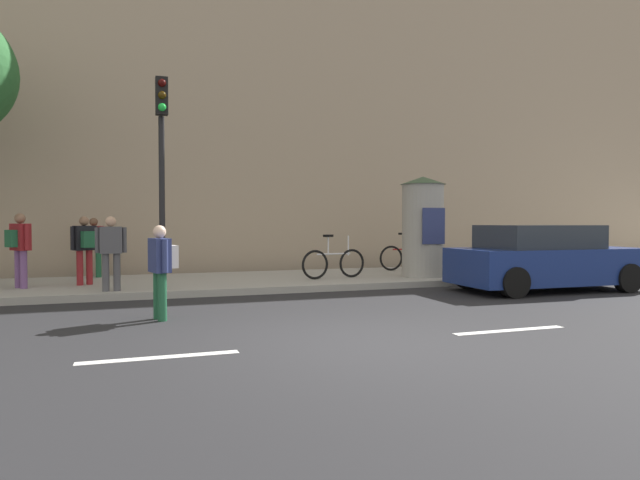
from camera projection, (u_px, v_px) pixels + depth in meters
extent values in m
plane|color=#232326|center=(354.00, 343.00, 7.11)|extent=(80.00, 80.00, 0.00)
cube|color=#9E9B93|center=(244.00, 282.00, 13.71)|extent=(36.00, 4.00, 0.15)
cube|color=silver|center=(160.00, 357.00, 6.31)|extent=(1.80, 0.16, 0.01)
cube|color=silver|center=(510.00, 330.00, 7.90)|extent=(1.80, 0.16, 0.01)
cube|color=tan|center=(213.00, 87.00, 18.24)|extent=(36.00, 5.00, 11.97)
cylinder|color=black|center=(162.00, 203.00, 11.42)|extent=(0.12, 0.12, 3.56)
cube|color=black|center=(162.00, 96.00, 11.18)|extent=(0.24, 0.24, 0.75)
sphere|color=#390605|center=(162.00, 83.00, 11.05)|extent=(0.16, 0.16, 0.16)
sphere|color=#3C2906|center=(162.00, 95.00, 11.06)|extent=(0.16, 0.16, 0.16)
sphere|color=green|center=(162.00, 107.00, 11.06)|extent=(0.16, 0.16, 0.16)
cylinder|color=#9E9B93|center=(423.00, 230.00, 14.25)|extent=(1.06, 1.06, 2.36)
cone|color=#334C33|center=(423.00, 180.00, 14.21)|extent=(1.16, 1.16, 0.20)
cube|color=navy|center=(434.00, 226.00, 13.74)|extent=(0.63, 0.02, 0.90)
cylinder|color=#1E5938|center=(158.00, 295.00, 8.84)|extent=(0.14, 0.14, 0.76)
cylinder|color=#1E5938|center=(162.00, 297.00, 8.65)|extent=(0.14, 0.14, 0.76)
cube|color=navy|center=(160.00, 255.00, 8.72)|extent=(0.34, 0.51, 0.54)
cylinder|color=navy|center=(154.00, 254.00, 8.95)|extent=(0.09, 0.09, 0.51)
cylinder|color=navy|center=(165.00, 256.00, 8.49)|extent=(0.09, 0.09, 0.51)
sphere|color=beige|center=(159.00, 232.00, 8.71)|extent=(0.20, 0.20, 0.20)
cube|color=silver|center=(171.00, 257.00, 8.82)|extent=(0.22, 0.31, 0.36)
cylinder|color=maroon|center=(89.00, 267.00, 12.40)|extent=(0.14, 0.14, 0.77)
cylinder|color=maroon|center=(80.00, 268.00, 12.24)|extent=(0.14, 0.14, 0.77)
cube|color=black|center=(84.00, 238.00, 12.30)|extent=(0.50, 0.42, 0.55)
cylinder|color=black|center=(96.00, 238.00, 12.50)|extent=(0.09, 0.09, 0.52)
cylinder|color=black|center=(73.00, 238.00, 12.10)|extent=(0.09, 0.09, 0.52)
sphere|color=#8C664C|center=(84.00, 221.00, 12.29)|extent=(0.21, 0.21, 0.21)
cube|color=#1E5938|center=(88.00, 239.00, 12.18)|extent=(0.32, 0.28, 0.36)
cylinder|color=#1E5938|center=(90.00, 262.00, 14.01)|extent=(0.14, 0.14, 0.76)
cylinder|color=#1E5938|center=(99.00, 262.00, 14.03)|extent=(0.14, 0.14, 0.76)
cube|color=maroon|center=(94.00, 237.00, 14.00)|extent=(0.47, 0.33, 0.54)
cylinder|color=maroon|center=(83.00, 237.00, 13.97)|extent=(0.09, 0.09, 0.51)
cylinder|color=maroon|center=(104.00, 237.00, 14.03)|extent=(0.09, 0.09, 0.51)
sphere|color=brown|center=(94.00, 222.00, 13.99)|extent=(0.21, 0.21, 0.21)
cylinder|color=#724C84|center=(24.00, 270.00, 11.63)|extent=(0.14, 0.14, 0.80)
cylinder|color=#724C84|center=(18.00, 269.00, 11.77)|extent=(0.14, 0.14, 0.80)
cube|color=maroon|center=(20.00, 237.00, 11.68)|extent=(0.46, 0.52, 0.57)
cylinder|color=maroon|center=(27.00, 237.00, 11.52)|extent=(0.09, 0.09, 0.54)
cylinder|color=maroon|center=(14.00, 237.00, 11.84)|extent=(0.09, 0.09, 0.54)
sphere|color=#8C664C|center=(20.00, 218.00, 11.67)|extent=(0.22, 0.22, 0.22)
cube|color=#1E5938|center=(12.00, 239.00, 11.53)|extent=(0.29, 0.32, 0.36)
cylinder|color=#4C4C51|center=(106.00, 272.00, 11.16)|extent=(0.14, 0.14, 0.76)
cylinder|color=#4C4C51|center=(117.00, 272.00, 11.24)|extent=(0.14, 0.14, 0.76)
cube|color=#4C4C51|center=(111.00, 240.00, 11.18)|extent=(0.43, 0.25, 0.54)
cylinder|color=#4C4C51|center=(97.00, 240.00, 11.09)|extent=(0.09, 0.09, 0.51)
cylinder|color=#4C4C51|center=(124.00, 240.00, 11.27)|extent=(0.09, 0.09, 0.51)
sphere|color=tan|center=(111.00, 221.00, 11.17)|extent=(0.21, 0.21, 0.21)
torus|color=black|center=(391.00, 258.00, 15.96)|extent=(0.72, 0.08, 0.72)
torus|color=black|center=(424.00, 257.00, 16.28)|extent=(0.72, 0.08, 0.72)
cylinder|color=maroon|center=(408.00, 249.00, 16.11)|extent=(0.95, 0.06, 0.04)
cylinder|color=maroon|center=(403.00, 242.00, 16.06)|extent=(0.04, 0.04, 0.45)
cylinder|color=maroon|center=(421.00, 242.00, 16.24)|extent=(0.04, 0.04, 0.50)
cube|color=black|center=(403.00, 234.00, 16.05)|extent=(0.24, 0.11, 0.06)
torus|color=black|center=(315.00, 265.00, 13.50)|extent=(0.72, 0.17, 0.72)
torus|color=black|center=(352.00, 263.00, 14.00)|extent=(0.72, 0.17, 0.72)
cylinder|color=silver|center=(334.00, 254.00, 13.74)|extent=(0.94, 0.19, 0.04)
cylinder|color=silver|center=(328.00, 246.00, 13.66)|extent=(0.04, 0.04, 0.45)
cylinder|color=silver|center=(348.00, 245.00, 13.93)|extent=(0.04, 0.04, 0.50)
cube|color=black|center=(328.00, 236.00, 13.65)|extent=(0.25, 0.14, 0.06)
cube|color=navy|center=(546.00, 265.00, 12.51)|extent=(4.26, 1.91, 0.78)
cube|color=#262D38|center=(538.00, 237.00, 12.42)|extent=(2.40, 1.68, 0.52)
cylinder|color=black|center=(514.00, 283.00, 11.25)|extent=(0.65, 0.24, 0.64)
cylinder|color=black|center=(467.00, 275.00, 12.87)|extent=(0.65, 0.24, 0.64)
cylinder|color=black|center=(628.00, 278.00, 12.15)|extent=(0.65, 0.24, 0.64)
cylinder|color=black|center=(571.00, 271.00, 13.77)|extent=(0.65, 0.24, 0.64)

